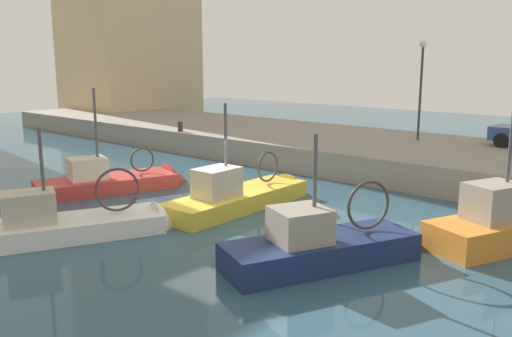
# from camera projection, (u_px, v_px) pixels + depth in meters

# --- Properties ---
(water_surface) EXTENTS (80.00, 80.00, 0.00)m
(water_surface) POSITION_uv_depth(u_px,v_px,m) (211.00, 213.00, 18.43)
(water_surface) COLOR #2D5166
(water_surface) RESTS_ON ground
(quay_wall) EXTENTS (9.00, 56.00, 1.20)m
(quay_wall) POSITION_uv_depth(u_px,v_px,m) (379.00, 153.00, 26.78)
(quay_wall) COLOR gray
(quay_wall) RESTS_ON ground
(fishing_boat_red) EXTENTS (6.39, 3.56, 4.93)m
(fishing_boat_red) POSITION_uv_depth(u_px,v_px,m) (118.00, 187.00, 21.82)
(fishing_boat_red) COLOR #BC3833
(fishing_boat_red) RESTS_ON ground
(fishing_boat_yellow) EXTENTS (6.80, 1.97, 4.48)m
(fishing_boat_yellow) POSITION_uv_depth(u_px,v_px,m) (244.00, 202.00, 19.31)
(fishing_boat_yellow) COLOR gold
(fishing_boat_yellow) RESTS_ON ground
(fishing_boat_navy) EXTENTS (6.01, 3.80, 4.13)m
(fishing_boat_navy) POSITION_uv_depth(u_px,v_px,m) (331.00, 258.00, 13.93)
(fishing_boat_navy) COLOR navy
(fishing_boat_navy) RESTS_ON ground
(fishing_boat_white) EXTENTS (6.51, 4.15, 4.09)m
(fishing_boat_white) POSITION_uv_depth(u_px,v_px,m) (79.00, 232.00, 16.07)
(fishing_boat_white) COLOR white
(fishing_boat_white) RESTS_ON ground
(mooring_bollard_mid) EXTENTS (0.28, 0.28, 0.55)m
(mooring_bollard_mid) POSITION_uv_depth(u_px,v_px,m) (180.00, 126.00, 30.03)
(mooring_bollard_mid) COLOR #2D2D33
(mooring_bollard_mid) RESTS_ON quay_wall
(quay_streetlamp) EXTENTS (0.36, 0.36, 4.83)m
(quay_streetlamp) POSITION_uv_depth(u_px,v_px,m) (422.00, 73.00, 26.27)
(quay_streetlamp) COLOR #38383D
(quay_streetlamp) RESTS_ON quay_wall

